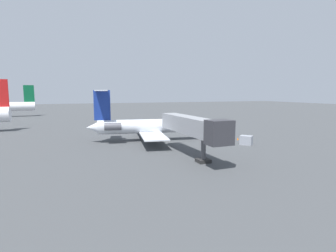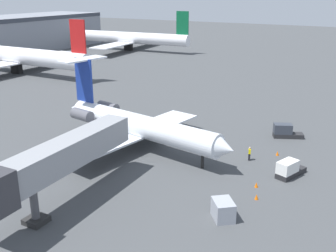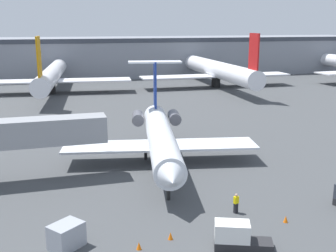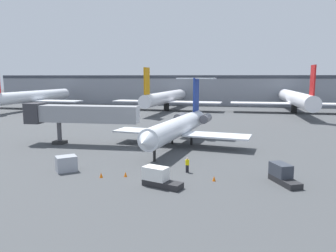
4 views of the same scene
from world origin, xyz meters
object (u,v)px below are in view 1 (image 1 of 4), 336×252
object	(u,v)px
cargo_container_uld	(246,140)
ground_crew_marshaller	(203,131)
jet_bridge	(194,127)
baggage_tug_trailing	(191,126)
traffic_cone_near	(228,137)
traffic_cone_far	(206,131)
regional_jet	(150,126)
baggage_tug_lead	(226,131)
traffic_cone_mid	(238,139)

from	to	relation	value
cargo_container_uld	ground_crew_marshaller	bearing A→B (deg)	8.79
jet_bridge	baggage_tug_trailing	bearing A→B (deg)	-24.97
traffic_cone_near	traffic_cone_far	size ratio (longest dim) A/B	1.00
cargo_container_uld	traffic_cone_far	world-z (taller)	cargo_container_uld
regional_jet	baggage_tug_trailing	distance (m)	20.53
jet_bridge	baggage_tug_lead	size ratio (longest dim) A/B	4.27
cargo_container_uld	traffic_cone_mid	bearing A→B (deg)	-17.85
baggage_tug_lead	jet_bridge	bearing A→B (deg)	135.23
traffic_cone_far	cargo_container_uld	bearing A→B (deg)	178.49
traffic_cone_far	regional_jet	bearing A→B (deg)	110.56
regional_jet	traffic_cone_near	bearing A→B (deg)	-100.89
traffic_cone_mid	traffic_cone_far	xyz separation A→B (m)	(11.88, 1.11, 0.00)
jet_bridge	traffic_cone_mid	size ratio (longest dim) A/B	32.91
regional_jet	jet_bridge	size ratio (longest dim) A/B	1.48
baggage_tug_trailing	regional_jet	bearing A→B (deg)	129.65
ground_crew_marshaller	baggage_tug_trailing	distance (m)	10.10
regional_jet	traffic_cone_mid	world-z (taller)	regional_jet
ground_crew_marshaller	baggage_tug_lead	size ratio (longest dim) A/B	0.40
ground_crew_marshaller	traffic_cone_near	xyz separation A→B (m)	(-6.30, -2.86, -0.58)
baggage_tug_lead	ground_crew_marshaller	bearing A→B (deg)	67.32
traffic_cone_far	baggage_tug_lead	bearing A→B (deg)	-153.74
baggage_tug_lead	traffic_cone_far	size ratio (longest dim) A/B	7.71
cargo_container_uld	traffic_cone_mid	world-z (taller)	cargo_container_uld
baggage_tug_lead	baggage_tug_trailing	size ratio (longest dim) A/B	1.00
ground_crew_marshaller	traffic_cone_far	bearing A→B (deg)	-39.12
traffic_cone_near	traffic_cone_far	bearing A→B (deg)	1.94
baggage_tug_lead	cargo_container_uld	bearing A→B (deg)	165.10
traffic_cone_near	traffic_cone_far	distance (m)	9.43
cargo_container_uld	traffic_cone_near	distance (m)	7.33
baggage_tug_lead	traffic_cone_far	bearing A→B (deg)	26.26
regional_jet	traffic_cone_near	xyz separation A→B (m)	(-3.24, -16.82, -2.89)
regional_jet	traffic_cone_far	bearing A→B (deg)	-69.44
baggage_tug_trailing	cargo_container_uld	size ratio (longest dim) A/B	1.53
regional_jet	traffic_cone_near	size ratio (longest dim) A/B	48.80
traffic_cone_mid	regional_jet	bearing A→B (deg)	72.08
jet_bridge	traffic_cone_far	bearing A→B (deg)	-32.74
baggage_tug_lead	cargo_container_uld	xyz separation A→B (m)	(-11.42, 3.04, 0.04)
jet_bridge	baggage_tug_lead	distance (m)	24.49
baggage_tug_trailing	traffic_cone_near	world-z (taller)	baggage_tug_trailing
ground_crew_marshaller	cargo_container_uld	size ratio (longest dim) A/B	0.61
baggage_tug_trailing	traffic_cone_far	xyz separation A→B (m)	(-6.83, -0.80, -0.56)
ground_crew_marshaller	traffic_cone_near	distance (m)	6.95
traffic_cone_mid	cargo_container_uld	bearing A→B (deg)	162.15
jet_bridge	ground_crew_marshaller	world-z (taller)	jet_bridge
baggage_tug_trailing	ground_crew_marshaller	bearing A→B (deg)	170.06
regional_jet	traffic_cone_far	world-z (taller)	regional_jet
ground_crew_marshaller	baggage_tug_trailing	bearing A→B (deg)	-9.94
cargo_container_uld	traffic_cone_near	size ratio (longest dim) A/B	5.02
jet_bridge	ground_crew_marshaller	distance (m)	23.01
regional_jet	ground_crew_marshaller	xyz separation A→B (m)	(3.07, -13.96, -2.30)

